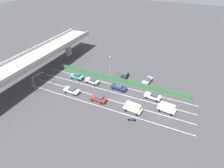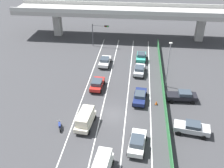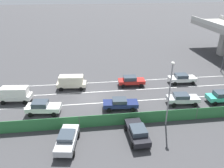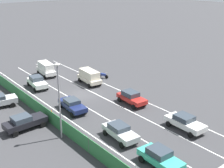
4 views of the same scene
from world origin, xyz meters
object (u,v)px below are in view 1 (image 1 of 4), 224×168
at_px(car_hatchback_white, 153,96).
at_px(car_sedan_navy, 119,87).
at_px(car_sedan_white, 72,90).
at_px(traffic_light, 37,79).
at_px(car_sedan_red, 99,98).
at_px(car_taxi_teal, 77,76).
at_px(car_sedan_silver, 92,81).
at_px(traffic_cone, 124,85).
at_px(car_van_white, 167,108).
at_px(parked_sedan_dark, 124,76).
at_px(car_van_cream, 133,107).
at_px(motorcycle, 132,120).
at_px(parked_wagon_silver, 147,80).
at_px(street_lamp, 110,66).

distance_m(car_hatchback_white, car_sedan_navy, 10.15).
bearing_deg(car_sedan_white, traffic_light, 105.89).
distance_m(car_sedan_red, car_sedan_white, 8.72).
height_order(car_taxi_teal, traffic_light, traffic_light).
bearing_deg(car_sedan_silver, traffic_cone, -73.84).
distance_m(car_van_white, car_sedan_white, 26.29).
xyz_separation_m(car_sedan_red, parked_sedan_dark, (13.62, -2.10, -0.00)).
xyz_separation_m(car_van_cream, motorcycle, (-3.30, -0.92, -0.77)).
height_order(car_van_white, parked_sedan_dark, car_van_white).
bearing_deg(car_sedan_silver, parked_wagon_silver, -65.60).
bearing_deg(car_sedan_red, car_sedan_navy, -22.31).
bearing_deg(car_sedan_silver, car_van_cream, -114.11).
height_order(car_taxi_teal, street_lamp, street_lamp).
bearing_deg(car_taxi_teal, car_van_white, -97.53).
bearing_deg(parked_sedan_dark, traffic_cone, -159.01).
distance_m(car_sedan_white, motorcycle, 19.59).
relative_size(car_hatchback_white, car_van_cream, 0.96).
bearing_deg(parked_sedan_dark, car_van_cream, -151.15).
bearing_deg(car_hatchback_white, parked_wagon_silver, 26.74).
bearing_deg(motorcycle, car_sedan_red, 72.32).
height_order(car_sedan_red, car_sedan_silver, car_sedan_red).
distance_m(car_van_cream, car_sedan_navy, 9.84).
xyz_separation_m(car_taxi_teal, car_van_cream, (-7.20, -21.26, 0.33)).
distance_m(parked_sedan_dark, traffic_light, 26.08).
relative_size(parked_sedan_dark, traffic_cone, 6.93).
bearing_deg(car_sedan_navy, car_sedan_silver, 91.51).
height_order(car_sedan_silver, traffic_cone, car_sedan_silver).
bearing_deg(traffic_cone, car_sedan_silver, 106.16).
height_order(car_sedan_white, parked_wagon_silver, parked_wagon_silver).
relative_size(car_sedan_white, street_lamp, 0.57).
relative_size(car_sedan_red, car_sedan_navy, 0.91).
bearing_deg(street_lamp, traffic_cone, -107.54).
bearing_deg(car_sedan_red, car_hatchback_white, -61.93).
distance_m(motorcycle, street_lamp, 19.83).
bearing_deg(car_van_cream, car_sedan_red, 89.64).
distance_m(car_hatchback_white, parked_sedan_dark, 12.83).
relative_size(car_van_white, motorcycle, 2.44).
xyz_separation_m(car_van_cream, traffic_cone, (9.71, 6.01, -0.92)).
bearing_deg(car_van_white, parked_wagon_silver, 36.33).
height_order(car_sedan_red, parked_wagon_silver, car_sedan_red).
xyz_separation_m(car_hatchback_white, car_sedan_red, (-6.97, 13.07, -0.03)).
relative_size(car_sedan_navy, car_sedan_silver, 1.07).
bearing_deg(traffic_light, car_sedan_white, -74.11).
xyz_separation_m(car_van_cream, parked_wagon_silver, (13.97, 0.06, -0.33)).
relative_size(car_taxi_teal, car_sedan_silver, 0.96).
bearing_deg(street_lamp, car_sedan_red, -170.30).
height_order(car_hatchback_white, car_taxi_teal, car_hatchback_white).
distance_m(parked_wagon_silver, parked_sedan_dark, 7.48).
relative_size(car_sedan_silver, parked_wagon_silver, 0.94).
distance_m(car_van_white, parked_wagon_silver, 13.17).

